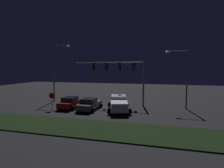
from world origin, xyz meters
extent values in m
plane|color=black|center=(0.00, 0.00, 0.00)|extent=(80.00, 80.00, 0.00)
cube|color=black|center=(0.00, -7.97, 0.05)|extent=(26.48, 4.93, 0.10)
cube|color=silver|center=(2.73, -0.65, 0.68)|extent=(3.36, 5.74, 0.55)
cube|color=silver|center=(2.41, 0.49, 1.38)|extent=(2.28, 2.32, 0.85)
cube|color=black|center=(2.41, 0.49, 1.50)|extent=(2.10, 1.93, 0.51)
cube|color=silver|center=(3.01, -1.69, 1.18)|extent=(2.65, 3.43, 0.45)
cylinder|color=black|center=(1.22, 0.95, 0.40)|extent=(0.80, 0.22, 0.80)
cylinder|color=black|center=(3.20, 1.50, 0.40)|extent=(0.80, 0.22, 0.80)
cylinder|color=black|center=(2.25, -2.80, 0.40)|extent=(0.80, 0.22, 0.80)
cylinder|color=black|center=(4.24, -2.25, 0.40)|extent=(0.80, 0.22, 0.80)
cube|color=maroon|center=(-3.95, -0.45, 0.61)|extent=(1.92, 4.45, 0.70)
cube|color=black|center=(-3.94, -0.70, 1.23)|extent=(1.65, 2.04, 0.55)
cylinder|color=black|center=(-4.91, 1.02, 0.32)|extent=(0.64, 0.22, 0.64)
cylinder|color=black|center=(-3.07, 1.07, 0.32)|extent=(0.64, 0.22, 0.64)
cylinder|color=black|center=(-4.83, -1.97, 0.32)|extent=(0.64, 0.22, 0.64)
cylinder|color=black|center=(-2.99, -1.92, 0.32)|extent=(0.64, 0.22, 0.64)
cube|color=#514C47|center=(-1.06, -0.89, 0.61)|extent=(1.85, 4.42, 0.70)
cube|color=black|center=(-1.06, -1.14, 1.23)|extent=(1.62, 2.02, 0.55)
cylinder|color=black|center=(-1.96, 0.62, 0.32)|extent=(0.64, 0.22, 0.64)
cylinder|color=black|center=(-0.12, 0.59, 0.32)|extent=(0.64, 0.22, 0.64)
cylinder|color=black|center=(-1.99, -2.38, 0.32)|extent=(0.64, 0.22, 0.64)
cylinder|color=black|center=(-0.15, -2.40, 0.32)|extent=(0.64, 0.22, 0.64)
cylinder|color=slate|center=(5.28, 3.39, 3.25)|extent=(0.24, 0.24, 6.50)
cylinder|color=slate|center=(0.18, 3.39, 6.10)|extent=(10.20, 0.18, 0.18)
cube|color=black|center=(3.88, 3.39, 5.50)|extent=(0.32, 0.44, 0.95)
sphere|color=red|center=(3.88, 3.16, 5.80)|extent=(0.22, 0.22, 0.22)
sphere|color=#59380A|center=(3.88, 3.16, 5.50)|extent=(0.22, 0.22, 0.22)
sphere|color=#0C4719|center=(3.88, 3.16, 5.20)|extent=(0.22, 0.22, 0.22)
cube|color=black|center=(1.88, 3.39, 5.50)|extent=(0.32, 0.44, 0.95)
sphere|color=red|center=(1.88, 3.16, 5.80)|extent=(0.22, 0.22, 0.22)
sphere|color=#59380A|center=(1.88, 3.16, 5.50)|extent=(0.22, 0.22, 0.22)
sphere|color=#0C4719|center=(1.88, 3.16, 5.20)|extent=(0.22, 0.22, 0.22)
cube|color=black|center=(-0.12, 3.39, 5.50)|extent=(0.32, 0.44, 0.95)
sphere|color=red|center=(-0.12, 3.16, 5.80)|extent=(0.22, 0.22, 0.22)
sphere|color=#59380A|center=(-0.12, 3.16, 5.50)|extent=(0.22, 0.22, 0.22)
sphere|color=#0C4719|center=(-0.12, 3.16, 5.20)|extent=(0.22, 0.22, 0.22)
cube|color=black|center=(-2.12, 3.39, 5.50)|extent=(0.32, 0.44, 0.95)
sphere|color=red|center=(-2.12, 3.16, 5.80)|extent=(0.22, 0.22, 0.22)
sphere|color=#59380A|center=(-2.12, 3.16, 5.50)|extent=(0.22, 0.22, 0.22)
sphere|color=#0C4719|center=(-2.12, 3.16, 5.20)|extent=(0.22, 0.22, 0.22)
cylinder|color=slate|center=(-8.96, 3.57, 4.49)|extent=(0.20, 0.20, 8.98)
cylinder|color=slate|center=(-7.68, 3.57, 8.83)|extent=(2.57, 0.12, 0.12)
ellipsoid|color=#F9CC72|center=(-6.39, 3.57, 8.73)|extent=(0.70, 0.44, 0.30)
cylinder|color=slate|center=(10.89, 2.95, 3.83)|extent=(0.20, 0.20, 7.67)
cylinder|color=slate|center=(9.64, 2.95, 7.52)|extent=(2.50, 0.12, 0.12)
ellipsoid|color=#F9CC72|center=(8.40, 2.95, 7.42)|extent=(0.70, 0.44, 0.30)
cylinder|color=slate|center=(-5.64, -2.23, 1.10)|extent=(0.07, 0.07, 2.20)
cylinder|color=#B20C0F|center=(-5.64, -2.26, 1.85)|extent=(0.76, 0.03, 0.76)
camera|label=1|loc=(8.05, -23.22, 5.36)|focal=30.51mm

